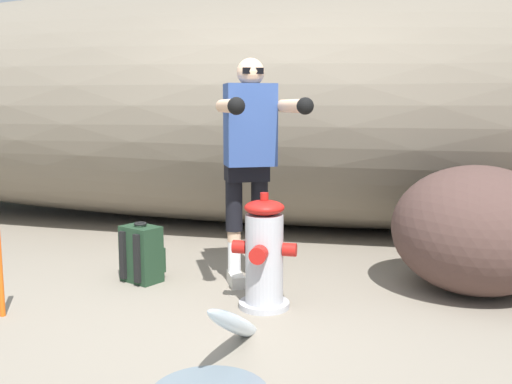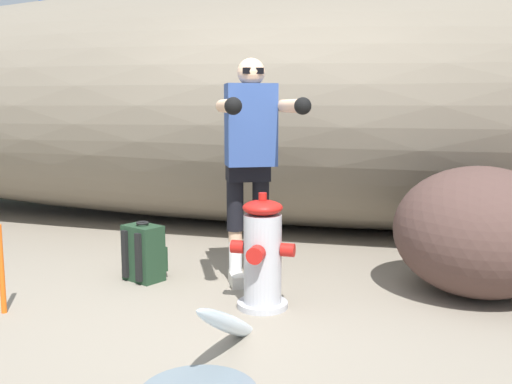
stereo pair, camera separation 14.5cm
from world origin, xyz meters
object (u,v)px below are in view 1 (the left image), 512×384
survey_stake (0,272)px  spare_backpack (142,254)px  boulder_large (476,230)px  fire_hydrant (264,255)px  utility_worker (250,145)px

survey_stake → spare_backpack: bearing=57.8°
spare_backpack → boulder_large: boulder_large is taller
fire_hydrant → survey_stake: bearing=-161.5°
spare_backpack → survey_stake: size_ratio=0.78×
fire_hydrant → survey_stake: (-1.64, -0.55, -0.07)m
utility_worker → survey_stake: size_ratio=2.84×
survey_stake → fire_hydrant: bearing=18.5°
fire_hydrant → boulder_large: boulder_large is taller
boulder_large → survey_stake: bearing=-158.4°
fire_hydrant → utility_worker: (-0.21, 0.44, 0.71)m
utility_worker → survey_stake: utility_worker is taller
fire_hydrant → utility_worker: size_ratio=0.47×
spare_backpack → boulder_large: (2.50, 0.30, 0.26)m
fire_hydrant → boulder_large: size_ratio=0.65×
utility_worker → spare_backpack: (-0.85, -0.07, -0.86)m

